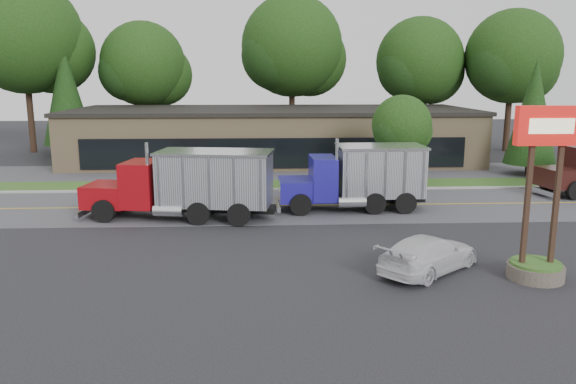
# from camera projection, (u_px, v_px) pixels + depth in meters

# --- Properties ---
(ground) EXTENTS (140.00, 140.00, 0.00)m
(ground) POSITION_uv_depth(u_px,v_px,m) (235.00, 260.00, 21.45)
(ground) COLOR #2E2E33
(ground) RESTS_ON ground
(road) EXTENTS (60.00, 8.00, 0.02)m
(road) POSITION_uv_depth(u_px,v_px,m) (243.00, 206.00, 30.25)
(road) COLOR #5D5D62
(road) RESTS_ON ground
(center_line) EXTENTS (60.00, 0.12, 0.01)m
(center_line) POSITION_uv_depth(u_px,v_px,m) (243.00, 206.00, 30.25)
(center_line) COLOR gold
(center_line) RESTS_ON ground
(curb) EXTENTS (60.00, 0.30, 0.12)m
(curb) POSITION_uv_depth(u_px,v_px,m) (245.00, 191.00, 34.36)
(curb) COLOR #9E9E99
(curb) RESTS_ON ground
(grass_verge) EXTENTS (60.00, 3.40, 0.03)m
(grass_verge) POSITION_uv_depth(u_px,v_px,m) (246.00, 185.00, 36.12)
(grass_verge) COLOR #33551D
(grass_verge) RESTS_ON ground
(far_parking) EXTENTS (60.00, 7.00, 0.02)m
(far_parking) POSITION_uv_depth(u_px,v_px,m) (248.00, 172.00, 41.01)
(far_parking) COLOR #5D5D62
(far_parking) RESTS_ON ground
(strip_mall) EXTENTS (32.00, 12.00, 4.00)m
(strip_mall) POSITION_uv_depth(u_px,v_px,m) (273.00, 136.00, 46.57)
(strip_mall) COLOR tan
(strip_mall) RESTS_ON ground
(bilo_sign) EXTENTS (2.20, 1.90, 5.95)m
(bilo_sign) POSITION_uv_depth(u_px,v_px,m) (540.00, 222.00, 19.07)
(bilo_sign) COLOR #6B6054
(bilo_sign) RESTS_ON ground
(tree_far_a) EXTENTS (10.90, 10.26, 15.55)m
(tree_far_a) POSITION_uv_depth(u_px,v_px,m) (26.00, 41.00, 49.96)
(tree_far_a) COLOR #382619
(tree_far_a) RESTS_ON ground
(tree_far_b) EXTENTS (8.38, 7.89, 11.96)m
(tree_far_b) POSITION_uv_depth(u_px,v_px,m) (145.00, 68.00, 52.81)
(tree_far_b) COLOR #382619
(tree_far_b) RESTS_ON ground
(tree_far_c) EXTENTS (10.13, 9.54, 14.45)m
(tree_far_c) POSITION_uv_depth(u_px,v_px,m) (294.00, 51.00, 53.15)
(tree_far_c) COLOR #382619
(tree_far_c) RESTS_ON ground
(tree_far_d) EXTENTS (8.67, 8.16, 12.37)m
(tree_far_d) POSITION_uv_depth(u_px,v_px,m) (421.00, 65.00, 52.97)
(tree_far_d) COLOR #382619
(tree_far_d) RESTS_ON ground
(tree_far_e) EXTENTS (9.04, 8.51, 12.90)m
(tree_far_e) POSITION_uv_depth(u_px,v_px,m) (513.00, 61.00, 51.31)
(tree_far_e) COLOR #382619
(tree_far_e) RESTS_ON ground
(evergreen_left) EXTENTS (4.30, 4.30, 9.76)m
(evergreen_left) POSITION_uv_depth(u_px,v_px,m) (66.00, 94.00, 48.98)
(evergreen_left) COLOR #382619
(evergreen_left) RESTS_ON ground
(evergreen_right) EXTENTS (3.58, 3.58, 8.13)m
(evergreen_right) POSITION_uv_depth(u_px,v_px,m) (533.00, 112.00, 39.07)
(evergreen_right) COLOR #382619
(evergreen_right) RESTS_ON ground
(tree_verge) EXTENTS (4.03, 3.80, 5.75)m
(tree_verge) POSITION_uv_depth(u_px,v_px,m) (402.00, 128.00, 35.89)
(tree_verge) COLOR #382619
(tree_verge) RESTS_ON ground
(dump_truck_red) EXTENTS (9.52, 3.88, 3.36)m
(dump_truck_red) POSITION_uv_depth(u_px,v_px,m) (190.00, 183.00, 27.29)
(dump_truck_red) COLOR black
(dump_truck_red) RESTS_ON ground
(dump_truck_blue) EXTENTS (7.67, 2.84, 3.36)m
(dump_truck_blue) POSITION_uv_depth(u_px,v_px,m) (360.00, 176.00, 29.24)
(dump_truck_blue) COLOR black
(dump_truck_blue) RESTS_ON ground
(rally_car) EXTENTS (4.61, 4.36, 1.31)m
(rally_car) POSITION_uv_depth(u_px,v_px,m) (429.00, 254.00, 20.08)
(rally_car) COLOR silver
(rally_car) RESTS_ON ground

